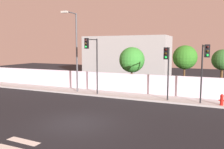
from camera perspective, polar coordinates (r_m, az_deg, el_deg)
ground_plane at (r=13.96m, az=-8.74°, el=-11.88°), size 80.00×80.00×0.00m
sidewalk at (r=21.08m, az=3.24°, el=-5.20°), size 36.00×2.40×0.15m
perimeter_wall at (r=22.10m, az=4.41°, el=-2.08°), size 36.00×0.18×1.80m
traffic_light_left at (r=18.28m, az=13.51°, el=3.02°), size 0.34×1.59×4.29m
traffic_light_center at (r=17.93m, az=22.01°, el=3.12°), size 0.58×1.75×4.50m
traffic_light_right at (r=20.46m, az=-5.05°, el=5.07°), size 0.51×1.67×5.08m
street_lamp_curbside at (r=22.10m, az=-9.14°, el=6.97°), size 0.61×2.22×7.47m
fire_hydrant at (r=18.99m, az=25.63°, el=-5.58°), size 0.44×0.26×0.84m
roadside_tree_leftmost at (r=23.47m, az=4.96°, el=3.63°), size 2.59×2.59×4.48m
roadside_tree_midleft at (r=22.36m, az=17.66°, el=4.06°), size 2.23×2.23×4.64m
roadside_tree_midright at (r=22.27m, az=25.76°, el=3.19°), size 1.83×1.83×4.28m
low_building_distant at (r=36.83m, az=3.77°, el=4.63°), size 13.14×6.00×6.15m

